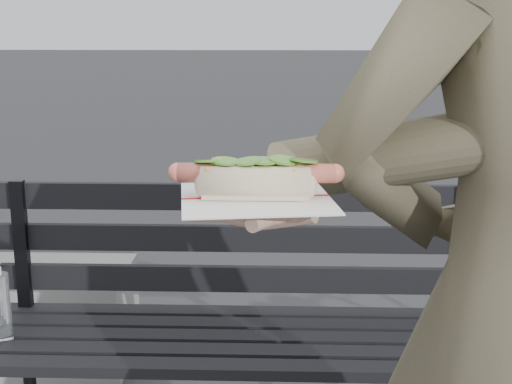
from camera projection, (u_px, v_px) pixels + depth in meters
park_bench at (232, 311)px, 2.07m from camera, size 1.50×0.44×0.88m
held_hotdog at (402, 158)px, 0.96m from camera, size 0.63×0.32×0.20m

